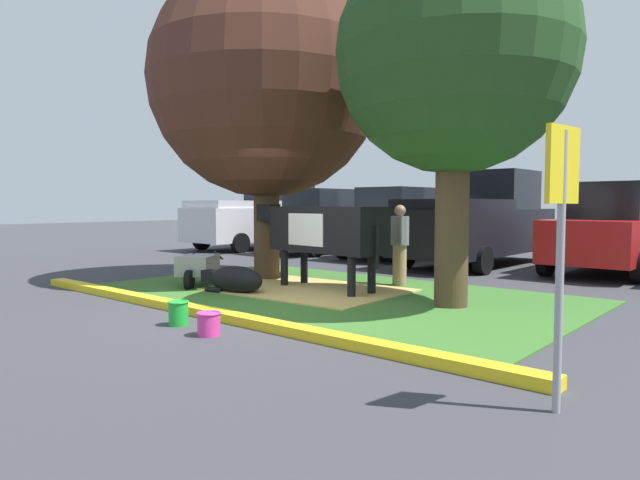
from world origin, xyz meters
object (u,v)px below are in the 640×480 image
Objects in this scene: shade_tree_right at (454,56)px; shade_tree_left at (266,82)px; parking_sign at (561,212)px; hatchback_white at (399,224)px; bucket_pink at (209,323)px; calf_lying at (234,280)px; pickup_truck_black at (479,221)px; bucket_green at (178,313)px; cow_holstein at (322,230)px; pickup_truck_maroon at (262,216)px; wheelbarrow at (197,266)px; person_handler at (400,243)px; sedan_red at (611,229)px; sedan_silver at (324,222)px.

shade_tree_left is at bearing 176.03° from shade_tree_right.
parking_sign is 12.04m from hatchback_white.
calf_lying is at bearing 134.12° from bucket_pink.
shade_tree_right is 6.74m from pickup_truck_black.
shade_tree_right is 5.33m from bucket_green.
pickup_truck_black is (-4.88, 9.13, -0.37)m from parking_sign.
cow_holstein is at bearing 147.46° from parking_sign.
pickup_truck_maroon is at bearing 131.95° from bucket_green.
wheelbarrow is 7.31m from hatchback_white.
sedan_red reaches higher than person_handler.
shade_tree_right is 1.01× the size of pickup_truck_maroon.
wheelbarrow is at bearing 174.62° from calf_lying.
parking_sign is 0.39× the size of pickup_truck_maroon.
bucket_green is (-2.03, -3.42, -3.54)m from shade_tree_right.
cow_holstein is 6.08m from parking_sign.
wheelbarrow is 0.33× the size of sedan_red.
person_handler is at bearing 95.32° from bucket_pink.
hatchback_white is at bearing 95.35° from shade_tree_left.
shade_tree_right reaches higher than bucket_pink.
calf_lying is at bearing -123.41° from person_handler.
parking_sign is at bearing -18.57° from calf_lying.
shade_tree_left is 1.15× the size of shade_tree_right.
calf_lying is 8.50m from sedan_red.
bucket_pink is (2.15, -2.22, -0.09)m from calf_lying.
pickup_truck_black reaches higher than sedan_silver.
calf_lying is 0.30× the size of hatchback_white.
sedan_silver is 0.82× the size of pickup_truck_black.
shade_tree_right reaches higher than sedan_red.
bucket_pink is at bearing -45.88° from calf_lying.
shade_tree_right is 18.84× the size of bucket_pink.
pickup_truck_black is (2.36, 6.99, 0.73)m from wheelbarrow.
parking_sign reaches higher than person_handler.
shade_tree_right is at bearing -68.63° from pickup_truck_black.
parking_sign reaches higher than sedan_silver.
shade_tree_left is 5.81m from bucket_green.
calf_lying is at bearing -159.20° from shade_tree_right.
calf_lying is at bearing -79.17° from hatchback_white.
shade_tree_right is at bearing -29.48° from pickup_truck_maroon.
bucket_pink is (3.02, -3.82, -3.85)m from shade_tree_left.
bucket_pink is 0.07× the size of sedan_silver.
calf_lying is at bearing 161.43° from parking_sign.
shade_tree_right is at bearing 59.36° from bucket_green.
parking_sign is (2.61, -3.34, -2.22)m from shade_tree_right.
shade_tree_right is at bearing 14.43° from wheelbarrow.
parking_sign is 6.77× the size of bucket_green.
person_handler is at bearing 56.59° from calf_lying.
cow_holstein reaches higher than calf_lying.
bucket_green is at bearing -56.49° from calf_lying.
pickup_truck_black is at bearing 87.77° from cow_holstein.
bucket_pink is at bearing -101.85° from sedan_red.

